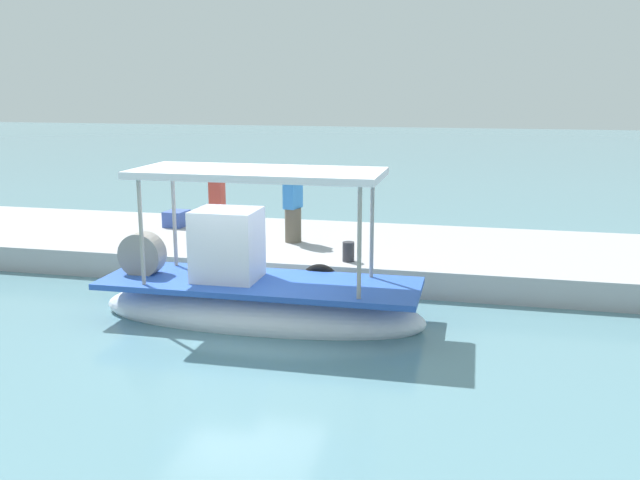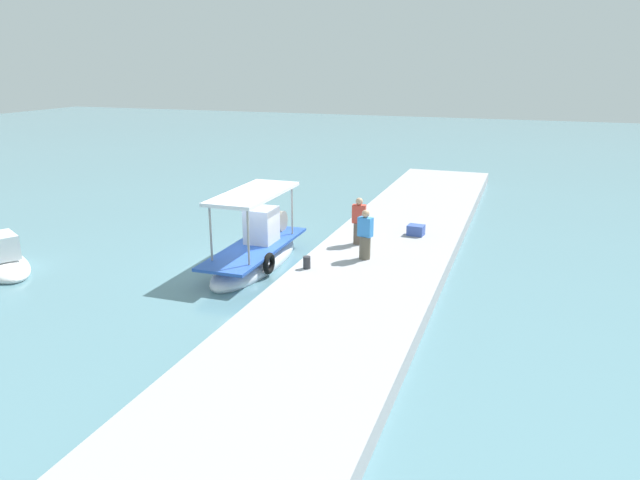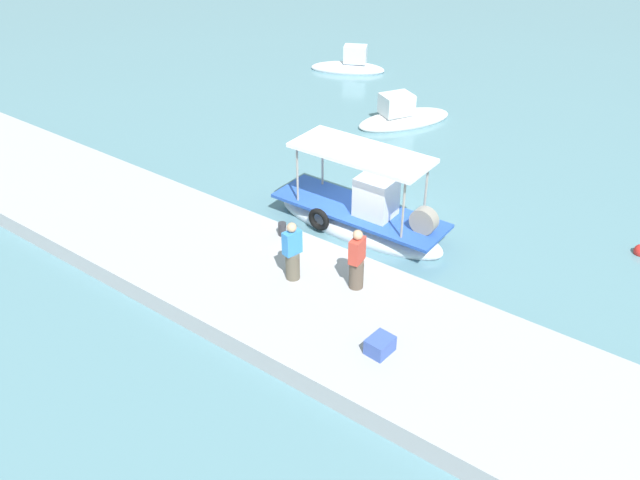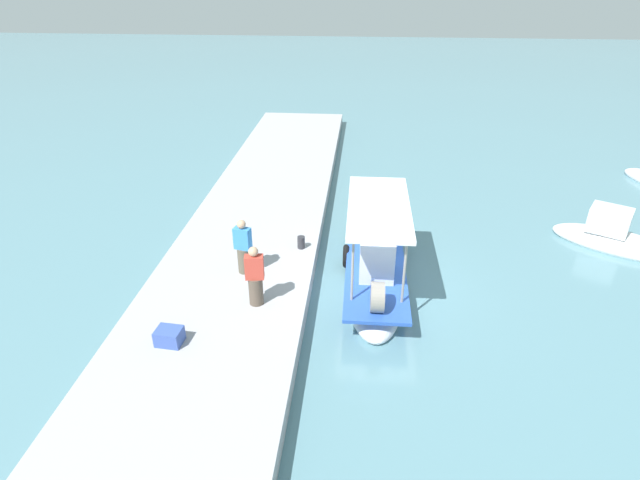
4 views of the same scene
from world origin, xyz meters
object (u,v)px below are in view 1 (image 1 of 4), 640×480
Objects in this scene: cargo_crate at (176,219)px; main_fishing_boat at (255,294)px; fisherman_near_bollard at (293,209)px; fisherman_by_crate at (218,211)px; mooring_bollard at (348,252)px.

main_fishing_boat is at bearing 127.11° from cargo_crate.
main_fishing_boat is 6.18m from cargo_crate.
main_fishing_boat is 3.94m from fisherman_near_bollard.
fisherman_by_crate is at bearing 22.97° from fisherman_near_bollard.
cargo_crate is at bearing -43.97° from fisherman_by_crate.
mooring_bollard is (-1.57, 1.49, -0.56)m from fisherman_near_bollard.
fisherman_by_crate is (1.55, 0.66, 0.01)m from fisherman_near_bollard.
cargo_crate is at bearing -52.89° from main_fishing_boat.
fisherman_by_crate is (1.91, -3.17, 0.85)m from main_fishing_boat.
fisherman_near_bollard reaches higher than cargo_crate.
main_fishing_boat is 3.45× the size of fisherman_near_bollard.
fisherman_near_bollard is 3.58m from cargo_crate.
fisherman_near_bollard is (0.36, -3.83, 0.84)m from main_fishing_boat.
fisherman_by_crate is 2.81× the size of cargo_crate.
main_fishing_boat is 3.80m from fisherman_by_crate.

